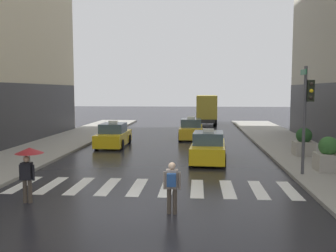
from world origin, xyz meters
TOP-DOWN VIEW (x-y plane):
  - ground_plane at (0.00, 0.00)m, footprint 160.00×160.00m
  - crosswalk_markings at (0.00, 3.00)m, footprint 11.30×2.80m
  - traffic_light_pole at (6.61, 5.30)m, footprint 0.44×0.84m
  - taxi_lead at (2.39, 8.88)m, footprint 2.12×4.63m
  - taxi_second at (-4.09, 13.80)m, footprint 1.95×4.55m
  - taxi_third at (1.26, 18.42)m, footprint 1.94×4.55m
  - box_truck at (2.79, 31.05)m, footprint 2.37×7.57m
  - pedestrian_with_umbrella at (-3.98, 0.60)m, footprint 0.96×0.96m
  - pedestrian_with_backpack at (1.01, -0.16)m, footprint 0.55×0.43m
  - planter_near_corner at (7.90, 6.15)m, footprint 1.10×1.10m
  - planter_mid_block at (7.93, 10.28)m, footprint 1.10×1.10m

SIDE VIEW (x-z plane):
  - ground_plane at x=0.00m, z-range 0.00..0.00m
  - crosswalk_markings at x=0.00m, z-range 0.00..0.01m
  - taxi_lead at x=2.39m, z-range -0.18..1.63m
  - taxi_second at x=-4.09m, z-range -0.18..1.63m
  - taxi_third at x=1.26m, z-range -0.18..1.63m
  - planter_near_corner at x=7.90m, z-range 0.07..1.67m
  - planter_mid_block at x=7.93m, z-range 0.07..1.67m
  - pedestrian_with_backpack at x=1.01m, z-range 0.15..1.80m
  - pedestrian_with_umbrella at x=-3.98m, z-range 0.55..2.49m
  - box_truck at x=2.79m, z-range 0.18..3.53m
  - traffic_light_pole at x=6.61m, z-range 0.86..5.66m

